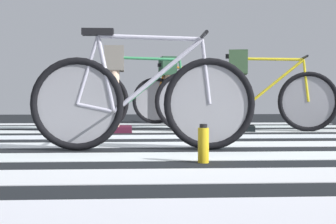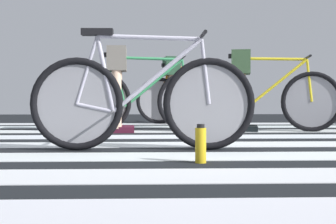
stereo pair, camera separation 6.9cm
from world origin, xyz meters
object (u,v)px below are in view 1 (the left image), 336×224
bicycle_3_of_4 (264,99)px  bicycle_1_of_4 (143,100)px  cyclist_4_of_4 (168,81)px  cyclist_3_of_4 (238,79)px  water_bottle (204,144)px  bicycle_2_of_4 (141,99)px  cyclist_2_of_4 (115,77)px  bicycle_4_of_4 (187,99)px

bicycle_3_of_4 → bicycle_1_of_4: bearing=-117.2°
bicycle_3_of_4 → cyclist_4_of_4: cyclist_4_of_4 is taller
cyclist_3_of_4 → water_bottle: 2.76m
bicycle_1_of_4 → bicycle_2_of_4: bearing=91.0°
bicycle_3_of_4 → cyclist_3_of_4: cyclist_3_of_4 is taller
bicycle_2_of_4 → cyclist_4_of_4: cyclist_4_of_4 is taller
bicycle_1_of_4 → water_bottle: (0.38, -0.68, -0.27)m
bicycle_2_of_4 → cyclist_3_of_4: bearing=1.4°
bicycle_2_of_4 → bicycle_1_of_4: bearing=-91.4°
bicycle_3_of_4 → water_bottle: bicycle_3_of_4 is taller
cyclist_2_of_4 → water_bottle: bearing=-76.3°
bicycle_3_of_4 → cyclist_3_of_4: size_ratio=1.77×
bicycle_4_of_4 → water_bottle: (-0.29, -4.18, -0.27)m
cyclist_2_of_4 → bicycle_4_of_4: size_ratio=0.58×
cyclist_3_of_4 → bicycle_4_of_4: (-0.47, 1.59, -0.24)m
bicycle_1_of_4 → water_bottle: bicycle_1_of_4 is taller
bicycle_1_of_4 → bicycle_4_of_4: (0.67, 3.50, 0.00)m
cyclist_3_of_4 → bicycle_2_of_4: bearing=-165.5°
cyclist_4_of_4 → water_bottle: size_ratio=4.24×
bicycle_3_of_4 → cyclist_3_of_4: 0.39m
cyclist_4_of_4 → water_bottle: 4.18m
cyclist_2_of_4 → bicycle_1_of_4: bearing=-81.8°
bicycle_1_of_4 → cyclist_2_of_4: size_ratio=1.74×
cyclist_3_of_4 → cyclist_4_of_4: size_ratio=0.94×
bicycle_1_of_4 → bicycle_3_of_4: (1.45, 1.86, 0.00)m
cyclist_2_of_4 → bicycle_2_of_4: bearing=0.0°
bicycle_2_of_4 → cyclist_4_of_4: 1.70m
cyclist_4_of_4 → cyclist_3_of_4: bearing=-70.7°
bicycle_2_of_4 → cyclist_2_of_4: 0.41m
bicycle_1_of_4 → cyclist_4_of_4: cyclist_4_of_4 is taller
water_bottle → bicycle_1_of_4: bearing=119.2°
cyclist_2_of_4 → cyclist_4_of_4: size_ratio=0.97×
bicycle_2_of_4 → bicycle_4_of_4: same height
cyclist_3_of_4 → cyclist_4_of_4: (-0.78, 1.55, 0.04)m
cyclist_2_of_4 → cyclist_4_of_4: cyclist_4_of_4 is taller
bicycle_4_of_4 → bicycle_1_of_4: bearing=-108.3°
bicycle_1_of_4 → cyclist_3_of_4: size_ratio=1.79×
bicycle_3_of_4 → water_bottle: bearing=-102.1°
cyclist_4_of_4 → water_bottle: bearing=-97.2°
cyclist_3_of_4 → bicycle_1_of_4: bearing=-110.1°
bicycle_3_of_4 → cyclist_4_of_4: bearing=134.8°
cyclist_4_of_4 → bicycle_1_of_4: bearing=-103.5°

